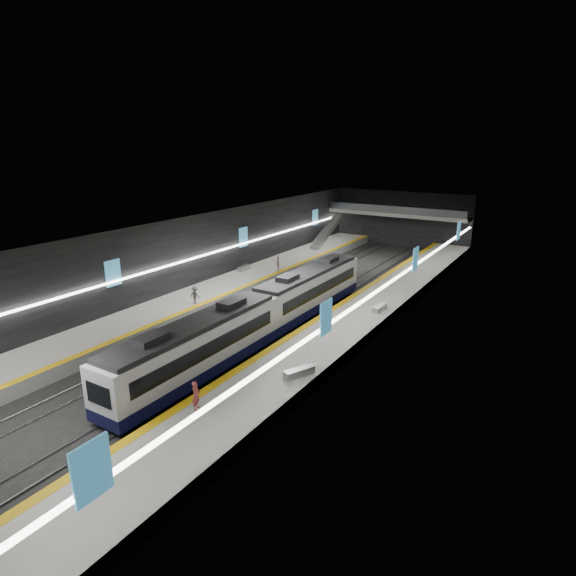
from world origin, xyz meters
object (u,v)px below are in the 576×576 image
Objects in this scene: escalator at (327,231)px; passenger_right_a at (196,396)px; passenger_left_b at (195,295)px; bench_right_near at (299,372)px; train at (262,313)px; bench_right_far at (380,308)px; bench_left_far at (244,268)px; passenger_left_a at (278,264)px.

escalator reaches higher than passenger_right_a.
bench_right_near is at bearing 151.15° from passenger_left_b.
passenger_left_b is (-12.13, 13.32, -0.04)m from passenger_right_a.
passenger_left_b is at bearing 178.99° from bench_right_near.
bench_right_far is at bearing 53.25° from train.
bench_left_far is 12.05m from passenger_left_b.
passenger_left_b is (-0.39, -13.06, -0.09)m from passenger_left_a.
escalator is 3.87× the size of bench_right_near.
passenger_left_a reaches higher than bench_left_far.
bench_left_far is 26.00m from bench_right_near.
bench_left_far is at bearing 158.41° from bench_right_near.
passenger_right_a is 28.87m from passenger_left_a.
bench_right_far is 20.45m from passenger_right_a.
bench_right_near is 1.31× the size of passenger_left_b.
bench_left_far is 29.26m from passenger_right_a.
bench_right_far is (17.95, -4.66, -0.01)m from bench_left_far.
passenger_right_a reaches higher than bench_right_near.
train reaches higher than passenger_right_a.
bench_right_far is at bearing -18.15° from bench_left_far.
train is 18.20× the size of passenger_right_a.
bench_right_far is at bearing -158.40° from passenger_left_b.
passenger_right_a is at bearing 6.43° from passenger_left_a.
bench_right_far is 1.23× the size of passenger_left_b.
escalator is 4.85× the size of passenger_right_a.
passenger_left_b is at bearing -152.57° from bench_right_far.
bench_left_far is at bearing 167.68° from bench_right_far.
passenger_left_a is (-14.38, 6.11, 0.64)m from bench_right_far.
train is 15.46× the size of bench_right_far.
train is at bearing -71.73° from escalator.
bench_right_near is at bearing -65.16° from escalator.
bench_left_far is at bearing 13.60° from passenger_right_a.
bench_left_far reaches higher than bench_right_far.
escalator is 28.77m from passenger_left_b.
passenger_left_b is (-14.94, 7.04, 0.54)m from bench_right_near.
bench_left_far is at bearing -85.45° from passenger_left_a.
train is at bearing -124.51° from bench_right_far.
passenger_left_a is at bearing 150.12° from bench_right_near.
train reaches higher than passenger_left_a.
train is at bearing 164.45° from bench_right_near.
passenger_left_a is (-11.74, 26.38, 0.05)m from passenger_right_a.
passenger_left_b reaches higher than bench_left_far.
bench_right_near is 1.25× the size of passenger_right_a.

